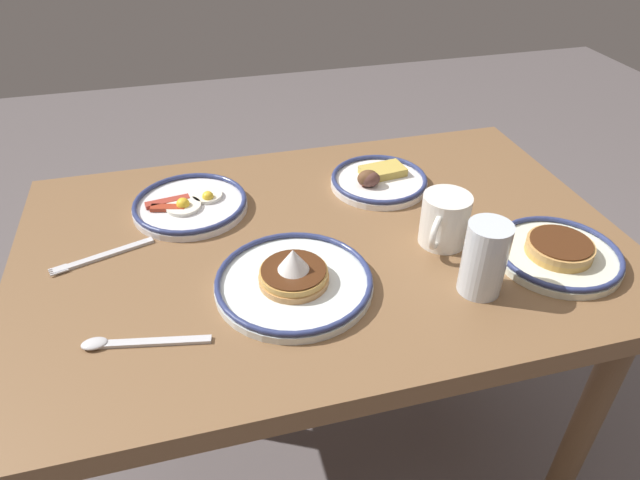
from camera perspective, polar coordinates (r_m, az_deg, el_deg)
The scene contains 10 objects.
ground_plane at distance 1.62m, azimuth 0.21°, elevation -21.25°, with size 6.00×6.00×0.00m, color #61595A.
dining_table at distance 1.14m, azimuth 0.28°, elevation -3.51°, with size 1.17×0.77×0.73m.
plate_near_main at distance 1.25m, azimuth 5.98°, elevation 6.16°, with size 0.22×0.22×0.05m.
plate_center_pancakes at distance 0.96m, azimuth -2.70°, elevation -4.10°, with size 0.27×0.27×0.08m.
plate_far_companion at distance 1.19m, azimuth -13.17°, elevation 3.58°, with size 0.24×0.24×0.04m.
plate_far_side at distance 1.11m, azimuth 23.23°, elevation -1.21°, with size 0.23×0.23×0.04m.
coffee_mug at distance 1.07m, azimuth 12.65°, elevation 2.06°, with size 0.10×0.11×0.10m.
drinking_glass at distance 0.97m, azimuth 16.45°, elevation -2.16°, with size 0.07×0.07×0.13m.
fork_near at distance 1.11m, azimuth -21.43°, elevation -1.54°, with size 0.19×0.08×0.01m.
tea_spoon at distance 0.92m, azimuth -19.09°, elevation -9.93°, with size 0.20×0.05×0.01m.
Camera 1 is at (0.23, 0.85, 1.36)m, focal length 31.18 mm.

